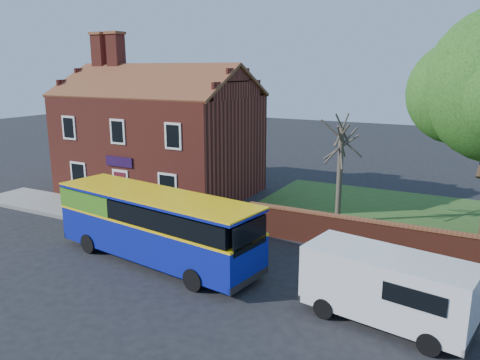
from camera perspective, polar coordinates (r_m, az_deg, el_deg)
The scene contains 7 objects.
ground at distance 19.98m, azimuth -13.37°, elevation -11.30°, with size 120.00×120.00×0.00m, color black.
pavement at distance 28.40m, azimuth -16.50°, elevation -3.86°, with size 18.00×3.50×0.12m, color gray.
kerb at distance 27.24m, azimuth -19.05°, elevation -4.77°, with size 18.00×0.15×0.14m, color slate.
shop_building at distance 31.90m, azimuth -9.75°, elevation 4.55°, with size 12.30×8.13×10.50m.
bus at distance 20.80m, azimuth -10.86°, elevation -5.03°, with size 10.27×3.96×3.05m.
van_near at distance 16.41m, azimuth 17.53°, elevation -12.14°, with size 5.69×3.05×2.37m.
bare_tree at distance 25.69m, azimuth 12.08°, elevation 1.16°, with size 2.12×2.53×5.66m.
Camera 1 is at (12.22, -13.48, 8.25)m, focal length 35.00 mm.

